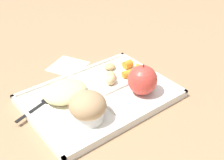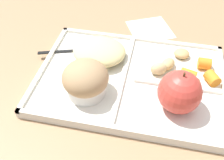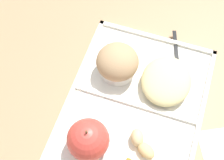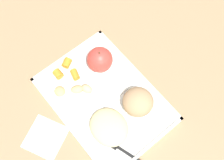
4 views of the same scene
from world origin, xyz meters
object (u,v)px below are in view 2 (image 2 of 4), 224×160
green_apple (180,92)px  lunch_tray (131,80)px  bran_muffin (86,80)px  plastic_fork (77,51)px

green_apple → lunch_tray: bearing=-31.8°
green_apple → bran_muffin: size_ratio=0.98×
green_apple → plastic_fork: size_ratio=0.57×
bran_muffin → plastic_fork: 0.13m
lunch_tray → green_apple: size_ratio=4.44×
lunch_tray → plastic_fork: bearing=-24.3°
lunch_tray → bran_muffin: bearing=36.8°
bran_muffin → plastic_fork: bran_muffin is taller
green_apple → bran_muffin: (0.17, 0.00, -0.01)m
lunch_tray → plastic_fork: (0.13, -0.06, 0.01)m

